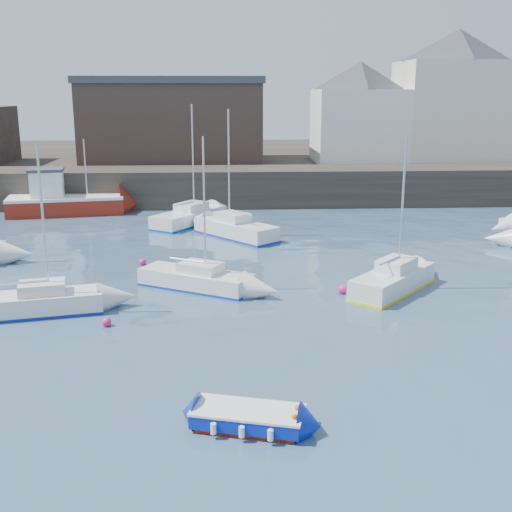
{
  "coord_description": "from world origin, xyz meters",
  "views": [
    {
      "loc": [
        -1.6,
        -17.84,
        9.26
      ],
      "look_at": [
        0.0,
        12.0,
        1.5
      ],
      "focal_mm": 45.0,
      "sensor_mm": 36.0,
      "label": 1
    }
  ],
  "objects_px": {
    "fishing_boat": "(62,200)",
    "sailboat_h": "(189,217)",
    "buoy_near": "(107,326)",
    "buoy_mid": "(342,293)",
    "sailboat_b": "(196,279)",
    "sailboat_c": "(393,280)",
    "blue_dinghy": "(248,417)",
    "sailboat_a": "(37,302)",
    "sailboat_f": "(235,229)",
    "buoy_far": "(143,265)"
  },
  "relations": [
    {
      "from": "blue_dinghy",
      "to": "sailboat_h",
      "type": "distance_m",
      "value": 28.8
    },
    {
      "from": "buoy_far",
      "to": "fishing_boat",
      "type": "bearing_deg",
      "value": 117.27
    },
    {
      "from": "blue_dinghy",
      "to": "buoy_mid",
      "type": "bearing_deg",
      "value": 67.86
    },
    {
      "from": "sailboat_b",
      "to": "sailboat_c",
      "type": "relative_size",
      "value": 0.99
    },
    {
      "from": "sailboat_f",
      "to": "fishing_boat",
      "type": "bearing_deg",
      "value": 146.25
    },
    {
      "from": "sailboat_b",
      "to": "sailboat_f",
      "type": "xyz_separation_m",
      "value": [
        2.11,
        10.94,
        0.1
      ]
    },
    {
      "from": "sailboat_c",
      "to": "blue_dinghy",
      "type": "bearing_deg",
      "value": -120.92
    },
    {
      "from": "sailboat_c",
      "to": "buoy_mid",
      "type": "distance_m",
      "value": 2.53
    },
    {
      "from": "fishing_boat",
      "to": "sailboat_h",
      "type": "relative_size",
      "value": 1.08
    },
    {
      "from": "sailboat_c",
      "to": "buoy_far",
      "type": "distance_m",
      "value": 13.54
    },
    {
      "from": "sailboat_c",
      "to": "buoy_near",
      "type": "bearing_deg",
      "value": -162.73
    },
    {
      "from": "fishing_boat",
      "to": "sailboat_h",
      "type": "distance_m",
      "value": 10.84
    },
    {
      "from": "blue_dinghy",
      "to": "sailboat_a",
      "type": "bearing_deg",
      "value": 130.39
    },
    {
      "from": "blue_dinghy",
      "to": "sailboat_h",
      "type": "relative_size",
      "value": 0.41
    },
    {
      "from": "sailboat_a",
      "to": "buoy_far",
      "type": "bearing_deg",
      "value": 65.31
    },
    {
      "from": "blue_dinghy",
      "to": "sailboat_a",
      "type": "distance_m",
      "value": 13.2
    },
    {
      "from": "sailboat_b",
      "to": "buoy_near",
      "type": "bearing_deg",
      "value": -124.84
    },
    {
      "from": "buoy_near",
      "to": "buoy_mid",
      "type": "distance_m",
      "value": 10.97
    },
    {
      "from": "fishing_boat",
      "to": "sailboat_a",
      "type": "xyz_separation_m",
      "value": [
        4.35,
        -22.95,
        -0.6
      ]
    },
    {
      "from": "blue_dinghy",
      "to": "sailboat_a",
      "type": "height_order",
      "value": "sailboat_a"
    },
    {
      "from": "sailboat_b",
      "to": "sailboat_c",
      "type": "bearing_deg",
      "value": -6.04
    },
    {
      "from": "blue_dinghy",
      "to": "buoy_far",
      "type": "height_order",
      "value": "blue_dinghy"
    },
    {
      "from": "fishing_boat",
      "to": "sailboat_b",
      "type": "relative_size",
      "value": 1.24
    },
    {
      "from": "sailboat_a",
      "to": "sailboat_h",
      "type": "relative_size",
      "value": 0.86
    },
    {
      "from": "sailboat_f",
      "to": "buoy_mid",
      "type": "distance_m",
      "value": 13.05
    },
    {
      "from": "sailboat_b",
      "to": "blue_dinghy",
      "type": "bearing_deg",
      "value": -81.77
    },
    {
      "from": "sailboat_c",
      "to": "buoy_mid",
      "type": "bearing_deg",
      "value": -175.12
    },
    {
      "from": "sailboat_h",
      "to": "buoy_far",
      "type": "relative_size",
      "value": 22.59
    },
    {
      "from": "sailboat_h",
      "to": "buoy_near",
      "type": "distance_m",
      "value": 20.42
    },
    {
      "from": "fishing_boat",
      "to": "sailboat_c",
      "type": "xyz_separation_m",
      "value": [
        20.29,
        -20.67,
        -0.54
      ]
    },
    {
      "from": "sailboat_f",
      "to": "sailboat_h",
      "type": "xyz_separation_m",
      "value": [
        -3.18,
        4.38,
        -0.03
      ]
    },
    {
      "from": "sailboat_h",
      "to": "buoy_near",
      "type": "relative_size",
      "value": 21.44
    },
    {
      "from": "blue_dinghy",
      "to": "sailboat_f",
      "type": "distance_m",
      "value": 24.26
    },
    {
      "from": "blue_dinghy",
      "to": "buoy_mid",
      "type": "distance_m",
      "value": 13.09
    },
    {
      "from": "sailboat_b",
      "to": "buoy_near",
      "type": "height_order",
      "value": "sailboat_b"
    },
    {
      "from": "sailboat_f",
      "to": "buoy_near",
      "type": "relative_size",
      "value": 20.91
    },
    {
      "from": "sailboat_c",
      "to": "buoy_near",
      "type": "relative_size",
      "value": 18.86
    },
    {
      "from": "sailboat_f",
      "to": "buoy_mid",
      "type": "xyz_separation_m",
      "value": [
        4.75,
        -12.14,
        -0.57
      ]
    },
    {
      "from": "buoy_mid",
      "to": "sailboat_h",
      "type": "bearing_deg",
      "value": 115.62
    },
    {
      "from": "sailboat_c",
      "to": "sailboat_b",
      "type": "bearing_deg",
      "value": 173.96
    },
    {
      "from": "sailboat_b",
      "to": "buoy_far",
      "type": "distance_m",
      "value": 5.41
    },
    {
      "from": "sailboat_a",
      "to": "sailboat_b",
      "type": "height_order",
      "value": "sailboat_b"
    },
    {
      "from": "fishing_boat",
      "to": "sailboat_c",
      "type": "distance_m",
      "value": 28.97
    },
    {
      "from": "sailboat_a",
      "to": "sailboat_h",
      "type": "bearing_deg",
      "value": 73.34
    },
    {
      "from": "blue_dinghy",
      "to": "sailboat_f",
      "type": "xyz_separation_m",
      "value": [
        0.19,
        24.26,
        0.24
      ]
    },
    {
      "from": "buoy_near",
      "to": "buoy_mid",
      "type": "height_order",
      "value": "buoy_mid"
    },
    {
      "from": "fishing_boat",
      "to": "sailboat_c",
      "type": "height_order",
      "value": "sailboat_c"
    },
    {
      "from": "sailboat_f",
      "to": "buoy_near",
      "type": "distance_m",
      "value": 16.85
    },
    {
      "from": "sailboat_c",
      "to": "sailboat_f",
      "type": "xyz_separation_m",
      "value": [
        -7.2,
        11.93,
        0.01
      ]
    },
    {
      "from": "fishing_boat",
      "to": "buoy_mid",
      "type": "xyz_separation_m",
      "value": [
        17.83,
        -20.88,
        -1.1
      ]
    }
  ]
}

